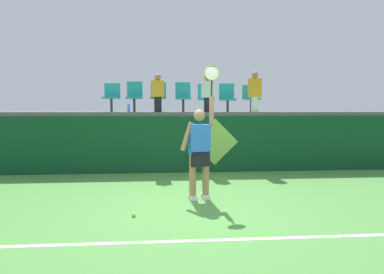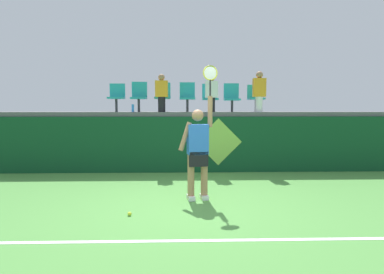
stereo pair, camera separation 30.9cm
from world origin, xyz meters
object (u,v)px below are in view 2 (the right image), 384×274
object	(u,v)px
tennis_player	(198,149)
water_bottle	(133,108)
stadium_chair_1	(139,95)
stadium_chair_0	(117,96)
stadium_chair_6	(256,97)
stadium_chair_4	(210,96)
spectator_0	(259,91)
spectator_2	(211,93)
stadium_chair_3	(187,96)
spectator_1	(162,92)
stadium_chair_5	(232,97)
tennis_ball	(130,214)
stadium_chair_2	(163,95)

from	to	relation	value
tennis_player	water_bottle	world-z (taller)	tennis_player
tennis_player	stadium_chair_1	world-z (taller)	tennis_player
stadium_chair_0	stadium_chair_6	bearing A→B (deg)	-0.01
stadium_chair_4	spectator_0	distance (m)	1.40
spectator_2	water_bottle	bearing A→B (deg)	179.45
water_bottle	stadium_chair_3	distance (m)	1.60
stadium_chair_1	stadium_chair_3	world-z (taller)	stadium_chair_1
stadium_chair_3	spectator_1	bearing A→B (deg)	-147.73
water_bottle	spectator_2	size ratio (longest dim) A/B	0.20
stadium_chair_5	tennis_ball	bearing A→B (deg)	-118.67
stadium_chair_0	stadium_chair_5	distance (m)	3.31
stadium_chair_5	spectator_1	distance (m)	2.05
stadium_chair_1	spectator_0	bearing A→B (deg)	-7.44
tennis_player	stadium_chair_3	world-z (taller)	tennis_player
tennis_player	stadium_chair_0	size ratio (longest dim) A/B	3.11
spectator_1	tennis_player	bearing A→B (deg)	-72.87
stadium_chair_5	water_bottle	bearing A→B (deg)	-170.95
stadium_chair_2	spectator_1	world-z (taller)	spectator_1
stadium_chair_4	spectator_2	distance (m)	0.47
tennis_player	spectator_2	size ratio (longest dim) A/B	2.46
tennis_player	spectator_1	xyz separation A→B (m)	(-0.86, 2.80, 1.20)
spectator_2	tennis_player	bearing A→B (deg)	-100.16
stadium_chair_3	stadium_chair_5	xyz separation A→B (m)	(1.28, 0.00, -0.02)
stadium_chair_4	spectator_2	size ratio (longest dim) A/B	0.79
stadium_chair_3	spectator_0	size ratio (longest dim) A/B	0.77
tennis_player	stadium_chair_5	world-z (taller)	tennis_player
stadium_chair_6	spectator_2	size ratio (longest dim) A/B	0.77
stadium_chair_3	stadium_chair_4	bearing A→B (deg)	-0.22
water_bottle	stadium_chair_5	distance (m)	2.84
tennis_player	stadium_chair_2	world-z (taller)	tennis_player
stadium_chair_0	stadium_chair_3	world-z (taller)	stadium_chair_3
tennis_player	spectator_2	bearing A→B (deg)	79.84
stadium_chair_0	stadium_chair_4	bearing A→B (deg)	0.08
stadium_chair_6	spectator_0	bearing A→B (deg)	-90.00
tennis_player	stadium_chair_1	size ratio (longest dim) A/B	2.93
tennis_player	water_bottle	size ratio (longest dim) A/B	12.03
water_bottle	spectator_2	world-z (taller)	spectator_2
stadium_chair_1	stadium_chair_5	distance (m)	2.67
tennis_ball	stadium_chair_2	size ratio (longest dim) A/B	0.08
spectator_1	spectator_2	distance (m)	1.36
tennis_ball	stadium_chair_5	size ratio (longest dim) A/B	0.08
tennis_ball	stadium_chair_3	world-z (taller)	stadium_chair_3
water_bottle	stadium_chair_6	bearing A→B (deg)	7.14
stadium_chair_0	stadium_chair_5	size ratio (longest dim) A/B	0.99
tennis_player	stadium_chair_5	bearing A→B (deg)	70.86
stadium_chair_0	stadium_chair_1	size ratio (longest dim) A/B	0.94
spectator_0	spectator_1	xyz separation A→B (m)	(-2.69, -0.01, -0.05)
tennis_player	spectator_0	distance (m)	3.58
stadium_chair_5	spectator_0	size ratio (longest dim) A/B	0.74
stadium_chair_3	stadium_chair_2	bearing A→B (deg)	-179.76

